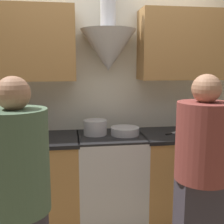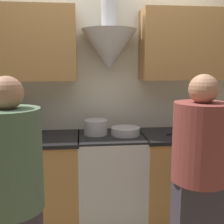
# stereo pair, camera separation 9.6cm
# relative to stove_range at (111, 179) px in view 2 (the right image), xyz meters

# --- Properties ---
(wall_back) EXTENTS (8.40, 0.55, 2.60)m
(wall_back) POSITION_rel_stove_range_xyz_m (-0.02, 0.27, 1.01)
(wall_back) COLOR silver
(wall_back) RESTS_ON ground_plane
(counter_left) EXTENTS (1.28, 0.62, 0.91)m
(counter_left) POSITION_rel_stove_range_xyz_m (-0.95, -0.00, -0.00)
(counter_left) COLOR #B27F47
(counter_left) RESTS_ON ground_plane
(counter_right) EXTENTS (1.17, 0.62, 0.91)m
(counter_right) POSITION_rel_stove_range_xyz_m (0.90, -0.00, -0.00)
(counter_right) COLOR #B27F47
(counter_right) RESTS_ON ground_plane
(stove_range) EXTENTS (0.65, 0.60, 0.91)m
(stove_range) POSITION_rel_stove_range_xyz_m (0.00, 0.00, 0.00)
(stove_range) COLOR silver
(stove_range) RESTS_ON ground_plane
(wine_bottle_5) EXTENTS (0.08, 0.08, 0.34)m
(wine_bottle_5) POSITION_rel_stove_range_xyz_m (-1.00, 0.00, 0.59)
(wine_bottle_5) COLOR black
(wine_bottle_5) RESTS_ON counter_left
(wine_bottle_6) EXTENTS (0.07, 0.07, 0.32)m
(wine_bottle_6) POSITION_rel_stove_range_xyz_m (-0.90, 0.02, 0.59)
(wine_bottle_6) COLOR black
(wine_bottle_6) RESTS_ON counter_left
(wine_bottle_7) EXTENTS (0.07, 0.07, 0.33)m
(wine_bottle_7) POSITION_rel_stove_range_xyz_m (-0.82, 0.00, 0.58)
(wine_bottle_7) COLOR black
(wine_bottle_7) RESTS_ON counter_left
(stock_pot) EXTENTS (0.23, 0.23, 0.15)m
(stock_pot) POSITION_rel_stove_range_xyz_m (-0.15, 0.05, 0.53)
(stock_pot) COLOR silver
(stock_pot) RESTS_ON stove_range
(mixing_bowl) EXTENTS (0.28, 0.28, 0.08)m
(mixing_bowl) POSITION_rel_stove_range_xyz_m (0.15, 0.00, 0.49)
(mixing_bowl) COLOR silver
(mixing_bowl) RESTS_ON stove_range
(saucepan) EXTENTS (0.17, 0.17, 0.10)m
(saucepan) POSITION_rel_stove_range_xyz_m (1.18, 0.07, 0.50)
(saucepan) COLOR silver
(saucepan) RESTS_ON counter_right
(chefs_knife) EXTENTS (0.20, 0.13, 0.01)m
(chefs_knife) POSITION_rel_stove_range_xyz_m (0.65, -0.01, 0.46)
(chefs_knife) COLOR silver
(chefs_knife) RESTS_ON counter_right
(person_foreground_left) EXTENTS (0.34, 0.34, 1.55)m
(person_foreground_left) POSITION_rel_stove_range_xyz_m (-0.68, -1.16, 0.39)
(person_foreground_left) COLOR #38333D
(person_foreground_left) RESTS_ON ground_plane
(person_foreground_right) EXTENTS (0.38, 0.38, 1.54)m
(person_foreground_right) POSITION_rel_stove_range_xyz_m (0.52, -0.91, 0.38)
(person_foreground_right) COLOR #38333D
(person_foreground_right) RESTS_ON ground_plane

